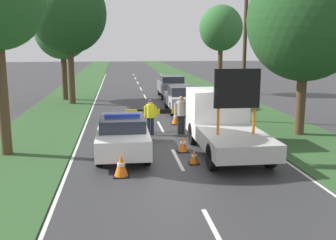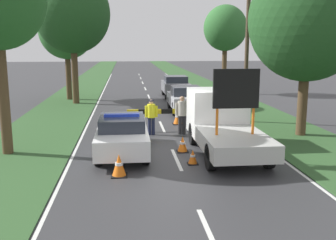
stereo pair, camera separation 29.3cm
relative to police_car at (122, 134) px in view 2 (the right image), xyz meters
The scene contains 20 objects.
ground_plane 2.09m from the police_car, 12.77° to the right, with size 160.00×160.00×0.00m, color #333335.
lane_markings 10.64m from the police_car, 79.68° to the left, with size 7.51×59.33×0.01m.
grass_verge_left 19.95m from the police_car, 100.98° to the left, with size 3.79×120.00×0.03m.
grass_verge_right 21.01m from the police_car, 68.77° to the left, with size 3.79×120.00×0.03m.
police_car is the anchor object (origin of this frame).
work_truck 3.82m from the police_car, ahead, with size 2.17×5.36×3.21m.
road_barrier 4.21m from the police_car, 64.93° to the left, with size 3.19×0.08×1.02m.
police_officer 3.25m from the police_car, 66.99° to the left, with size 0.57×0.36×1.59m.
pedestrian_civilian 3.95m from the police_car, 47.90° to the left, with size 0.62×0.40×1.74m.
traffic_cone_near_police 5.93m from the police_car, 62.21° to the left, with size 0.52×0.52×0.72m.
traffic_cone_centre_front 2.30m from the police_car, ahead, with size 0.44×0.44×0.60m.
traffic_cone_near_truck 2.56m from the police_car, 91.98° to the right, with size 0.50×0.50×0.69m.
traffic_cone_behind_barrier 2.88m from the police_car, 33.10° to the right, with size 0.36×0.36×0.50m.
queued_car_sedan_silver 9.59m from the police_car, 67.34° to the left, with size 1.86×3.92×1.55m.
queued_car_suv_grey 16.11m from the police_car, 75.84° to the left, with size 1.86×4.07×1.63m.
roadside_tree_near_left 19.73m from the police_car, 64.84° to the left, with size 3.48×3.48×7.10m.
roadside_tree_near_right 14.31m from the police_car, 104.12° to the left, with size 4.95×4.95×8.59m.
roadside_tree_mid_left 9.23m from the police_car, 15.43° to the left, with size 5.00×5.00×7.66m.
roadside_tree_far_left 16.08m from the police_car, 104.85° to the left, with size 3.92×3.92×7.05m.
utility_pole 8.87m from the police_car, 40.67° to the left, with size 1.20×0.20×7.56m.
Camera 2 is at (-1.71, -13.78, 4.01)m, focal length 42.00 mm.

